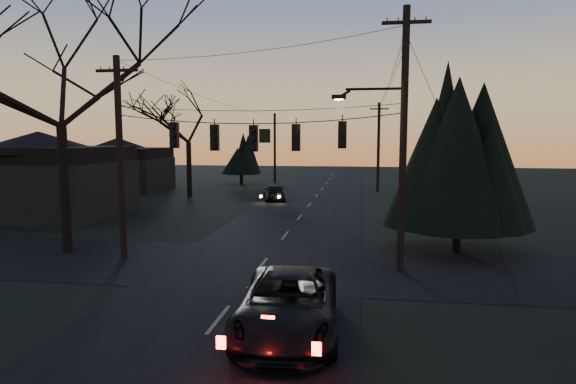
# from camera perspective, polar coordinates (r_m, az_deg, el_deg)

# --- Properties ---
(main_road) EXTENTS (8.00, 120.00, 0.02)m
(main_road) POSITION_cam_1_polar(r_m,az_deg,el_deg) (29.47, 0.88, -3.65)
(main_road) COLOR black
(main_road) RESTS_ON ground
(cross_road) EXTENTS (60.00, 7.00, 0.02)m
(cross_road) POSITION_cam_1_polar(r_m,az_deg,el_deg) (19.84, -3.12, -8.63)
(cross_road) COLOR black
(cross_road) RESTS_ON ground
(utility_pole_right) EXTENTS (5.00, 0.30, 10.00)m
(utility_pole_right) POSITION_cam_1_polar(r_m,az_deg,el_deg) (19.50, 13.11, -9.09)
(utility_pole_right) COLOR black
(utility_pole_right) RESTS_ON ground
(utility_pole_left) EXTENTS (1.80, 0.30, 8.50)m
(utility_pole_left) POSITION_cam_1_polar(r_m,az_deg,el_deg) (21.84, -18.86, -7.59)
(utility_pole_left) COLOR black
(utility_pole_left) RESTS_ON ground
(utility_pole_far_r) EXTENTS (1.80, 0.30, 8.50)m
(utility_pole_far_r) POSITION_cam_1_polar(r_m,az_deg,el_deg) (47.05, 10.56, 0.01)
(utility_pole_far_r) COLOR black
(utility_pole_far_r) RESTS_ON ground
(utility_pole_far_l) EXTENTS (0.30, 0.30, 8.00)m
(utility_pole_far_l) POSITION_cam_1_polar(r_m,az_deg,el_deg) (55.88, -1.56, 1.11)
(utility_pole_far_l) COLOR black
(utility_pole_far_l) RESTS_ON ground
(span_signal_assembly) EXTENTS (11.50, 0.44, 1.62)m
(span_signal_assembly) POSITION_cam_1_polar(r_m,az_deg,el_deg) (19.21, -3.92, 6.58)
(span_signal_assembly) COLOR black
(span_signal_assembly) RESTS_ON ground
(bare_tree_left) EXTENTS (10.03, 10.03, 11.36)m
(bare_tree_left) POSITION_cam_1_polar(r_m,az_deg,el_deg) (23.94, -25.54, 12.50)
(bare_tree_left) COLOR black
(bare_tree_left) RESTS_ON ground
(evergreen_right) EXTENTS (4.87, 4.87, 7.70)m
(evergreen_right) POSITION_cam_1_polar(r_m,az_deg,el_deg) (22.74, 19.73, 4.24)
(evergreen_right) COLOR black
(evergreen_right) RESTS_ON ground
(bare_tree_dist) EXTENTS (7.25, 7.25, 9.61)m
(bare_tree_dist) POSITION_cam_1_polar(r_m,az_deg,el_deg) (43.20, -11.77, 8.34)
(bare_tree_dist) COLOR black
(bare_tree_dist) RESTS_ON ground
(evergreen_dist) EXTENTS (3.43, 3.43, 5.42)m
(evergreen_dist) POSITION_cam_1_polar(r_m,az_deg,el_deg) (53.79, -5.58, 4.40)
(evergreen_dist) COLOR black
(evergreen_dist) RESTS_ON ground
(house_left_near) EXTENTS (10.00, 8.00, 5.60)m
(house_left_near) POSITION_cam_1_polar(r_m,az_deg,el_deg) (35.65, -27.31, 1.91)
(house_left_near) COLOR black
(house_left_near) RESTS_ON ground
(house_left_far) EXTENTS (9.00, 7.00, 5.20)m
(house_left_far) POSITION_cam_1_polar(r_m,az_deg,el_deg) (50.82, -19.43, 3.16)
(house_left_far) COLOR black
(house_left_far) RESTS_ON ground
(suv_near) EXTENTS (2.92, 5.73, 1.55)m
(suv_near) POSITION_cam_1_polar(r_m,az_deg,el_deg) (13.09, 0.03, -13.13)
(suv_near) COLOR black
(suv_near) RESTS_ON ground
(sedan_oncoming_a) EXTENTS (2.54, 4.30, 1.37)m
(sedan_oncoming_a) POSITION_cam_1_polar(r_m,az_deg,el_deg) (40.04, -1.62, -0.00)
(sedan_oncoming_a) COLOR black
(sedan_oncoming_a) RESTS_ON ground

